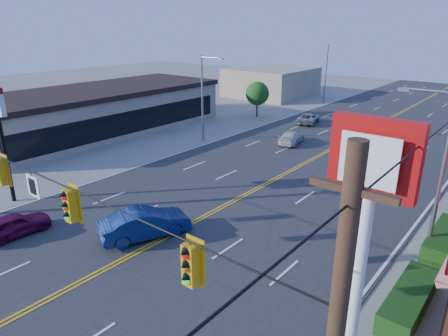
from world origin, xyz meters
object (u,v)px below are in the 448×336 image
Objects in this scene: signal_span at (18,192)px; kfc_pylon at (367,210)px; car_white at (291,138)px; car_blue at (145,224)px; car_magenta at (15,226)px; car_silver at (308,119)px.

signal_span is 2.86× the size of kfc_pylon.
kfc_pylon is 2.13× the size of car_white.
car_white is (-2.91, 20.10, -0.19)m from car_blue.
car_silver is (-0.06, 32.60, -0.01)m from car_magenta.
kfc_pylon is at bearing -167.68° from car_blue.
car_silver is (-17.38, 30.60, -5.45)m from kfc_pylon.
signal_span is at bearing 83.96° from car_silver.
kfc_pylon is 13.17m from car_blue.
car_magenta is 0.89× the size of car_white.
car_magenta is at bearing 162.13° from signal_span.
car_magenta is at bearing 73.81° from car_silver.
kfc_pylon is 18.26m from car_magenta.
car_silver is at bearing 119.59° from kfc_pylon.
car_white is 8.68m from car_silver.
car_white is at bearing 97.91° from signal_span.
car_blue is at bearing 85.56° from car_white.
kfc_pylon is 1.99× the size of car_silver.
signal_span reaches higher than car_magenta.
car_magenta is (-17.32, -2.00, -5.44)m from kfc_pylon.
car_magenta is at bearing 60.61° from car_blue.
car_white is at bearing 91.16° from car_silver.
car_white is at bearing 123.51° from kfc_pylon.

